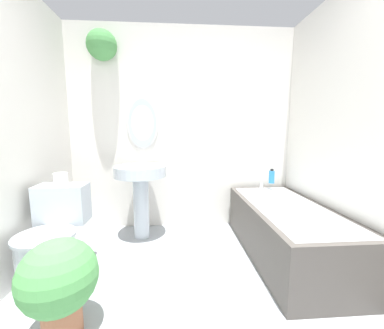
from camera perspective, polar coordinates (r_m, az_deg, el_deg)
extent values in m
cube|color=silver|center=(2.91, -2.31, 8.37)|extent=(2.77, 0.06, 2.40)
ellipsoid|color=silver|center=(2.89, -11.91, 9.81)|extent=(0.37, 0.02, 0.61)
ellipsoid|color=silver|center=(2.88, -11.93, 9.82)|extent=(0.33, 0.01, 0.57)
cylinder|color=#9E6042|center=(3.06, -21.11, 26.73)|extent=(0.15, 0.15, 0.08)
sphere|color=#4C934C|center=(3.03, -21.04, 25.43)|extent=(0.32, 0.32, 0.32)
cube|color=silver|center=(2.24, 36.64, 6.96)|extent=(0.06, 2.47, 2.40)
cylinder|color=silver|center=(2.18, -31.68, -19.79)|extent=(0.39, 0.39, 0.41)
cylinder|color=#A0A9B1|center=(2.10, -32.12, -14.50)|extent=(0.42, 0.42, 0.02)
cube|color=silver|center=(2.31, -28.86, -8.29)|extent=(0.40, 0.22, 0.33)
cylinder|color=silver|center=(2.71, -12.20, -10.06)|extent=(0.17, 0.17, 0.70)
cylinder|color=silver|center=(2.62, -12.46, -1.58)|extent=(0.56, 0.56, 0.11)
cylinder|color=silver|center=(2.75, -12.07, 1.15)|extent=(0.02, 0.02, 0.10)
cube|color=#4C4742|center=(2.49, 21.83, -14.71)|extent=(0.71, 1.54, 0.49)
cube|color=silver|center=(2.41, 22.11, -9.77)|extent=(0.61, 1.44, 0.04)
cylinder|color=silver|center=(2.99, 16.47, -4.96)|extent=(0.04, 0.04, 0.08)
cylinder|color=#2D84C6|center=(2.97, 18.74, -2.89)|extent=(0.07, 0.07, 0.15)
cylinder|color=black|center=(2.96, 18.82, -1.25)|extent=(0.04, 0.04, 0.02)
cylinder|color=#9E6042|center=(1.81, -28.89, -30.00)|extent=(0.22, 0.22, 0.18)
sphere|color=#4C934C|center=(1.66, -29.57, -22.48)|extent=(0.43, 0.43, 0.43)
cylinder|color=white|center=(2.26, -29.22, -3.08)|extent=(0.11, 0.11, 0.10)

